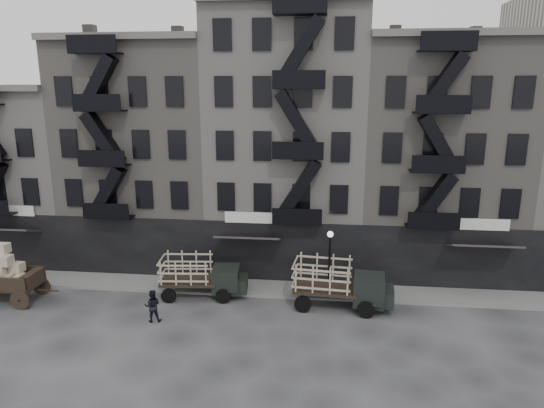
# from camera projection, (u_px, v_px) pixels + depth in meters

# --- Properties ---
(ground) EXTENTS (140.00, 140.00, 0.00)m
(ground) POSITION_uv_depth(u_px,v_px,m) (273.00, 318.00, 26.51)
(ground) COLOR #38383A
(ground) RESTS_ON ground
(sidewalk) EXTENTS (55.00, 2.50, 0.15)m
(sidewalk) POSITION_uv_depth(u_px,v_px,m) (280.00, 289.00, 30.10)
(sidewalk) COLOR slate
(sidewalk) RESTS_ON ground
(building_west) EXTENTS (10.00, 11.35, 13.20)m
(building_west) POSITION_uv_depth(u_px,v_px,m) (25.00, 171.00, 36.62)
(building_west) COLOR #A6A099
(building_west) RESTS_ON ground
(building_midwest) EXTENTS (10.00, 11.35, 16.20)m
(building_midwest) POSITION_uv_depth(u_px,v_px,m) (151.00, 154.00, 35.20)
(building_midwest) COLOR gray
(building_midwest) RESTS_ON ground
(building_center) EXTENTS (10.00, 11.35, 18.20)m
(building_center) POSITION_uv_depth(u_px,v_px,m) (288.00, 142.00, 33.90)
(building_center) COLOR #A6A099
(building_center) RESTS_ON ground
(building_mideast) EXTENTS (10.00, 11.35, 16.20)m
(building_mideast) POSITION_uv_depth(u_px,v_px,m) (434.00, 158.00, 33.09)
(building_mideast) COLOR gray
(building_mideast) RESTS_ON ground
(lamp_post) EXTENTS (0.36, 0.36, 4.28)m
(lamp_post) POSITION_uv_depth(u_px,v_px,m) (330.00, 256.00, 28.02)
(lamp_post) COLOR black
(lamp_post) RESTS_ON ground
(wagon) EXTENTS (4.07, 2.23, 3.42)m
(wagon) POSITION_uv_depth(u_px,v_px,m) (3.00, 269.00, 28.20)
(wagon) COLOR black
(wagon) RESTS_ON ground
(stake_truck_west) EXTENTS (5.24, 2.49, 2.56)m
(stake_truck_west) POSITION_uv_depth(u_px,v_px,m) (201.00, 273.00, 28.91)
(stake_truck_west) COLOR black
(stake_truck_west) RESTS_ON ground
(stake_truck_east) EXTENTS (5.74, 2.74, 2.80)m
(stake_truck_east) POSITION_uv_depth(u_px,v_px,m) (340.00, 281.00, 27.46)
(stake_truck_east) COLOR black
(stake_truck_east) RESTS_ON ground
(pedestrian_mid) EXTENTS (1.01, 0.86, 1.80)m
(pedestrian_mid) POSITION_uv_depth(u_px,v_px,m) (152.00, 306.00, 25.96)
(pedestrian_mid) COLOR black
(pedestrian_mid) RESTS_ON ground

